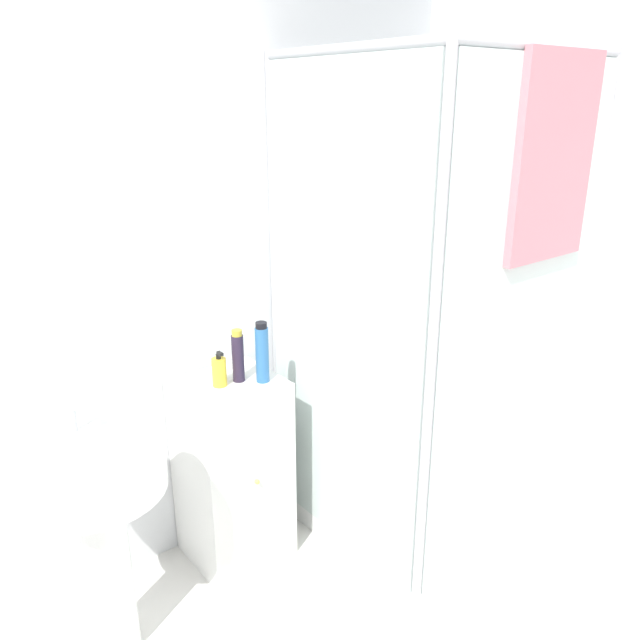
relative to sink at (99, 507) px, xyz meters
The scene contains 7 objects.
wall_back 0.79m from the sink, 59.32° to the left, with size 6.40×0.06×2.50m, color silver.
shower_enclosure 1.38m from the sink, ahead, with size 0.95×0.98×2.07m.
vanity_cabinet 0.66m from the sink, 15.53° to the left, with size 0.40×0.38×0.82m.
sink is the anchor object (origin of this frame).
soap_dispenser 0.66m from the sink, 15.79° to the left, with size 0.06×0.06×0.15m.
shampoo_bottle_tall_black 0.75m from the sink, 13.19° to the left, with size 0.05×0.05×0.22m.
shampoo_bottle_blue 0.81m from the sink, ahead, with size 0.05×0.05×0.25m.
Camera 1 is at (-0.74, -0.53, 1.90)m, focal length 35.00 mm.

